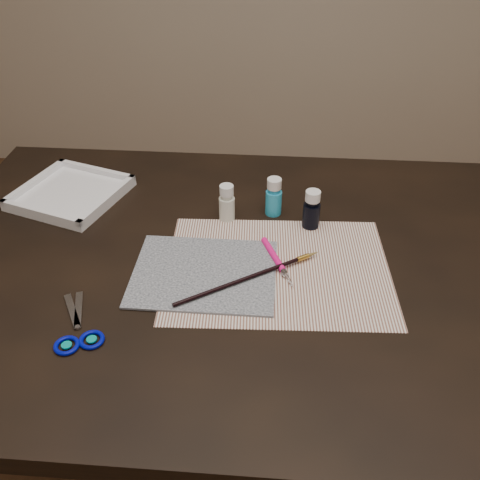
# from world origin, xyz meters

# --- Properties ---
(ground) EXTENTS (3.50, 3.50, 0.02)m
(ground) POSITION_xyz_m (0.00, 0.00, -0.01)
(ground) COLOR #422614
(ground) RESTS_ON ground
(table) EXTENTS (1.30, 0.90, 0.75)m
(table) POSITION_xyz_m (0.00, 0.00, 0.38)
(table) COLOR black
(table) RESTS_ON ground
(paper) EXTENTS (0.45, 0.35, 0.00)m
(paper) POSITION_xyz_m (0.08, -0.02, 0.75)
(paper) COLOR white
(paper) RESTS_ON table
(canvas) EXTENTS (0.27, 0.22, 0.00)m
(canvas) POSITION_xyz_m (-0.06, -0.05, 0.75)
(canvas) COLOR black
(canvas) RESTS_ON paper
(paint_bottle_white) EXTENTS (0.04, 0.04, 0.08)m
(paint_bottle_white) POSITION_xyz_m (-0.04, 0.14, 0.79)
(paint_bottle_white) COLOR silver
(paint_bottle_white) RESTS_ON table
(paint_bottle_cyan) EXTENTS (0.04, 0.04, 0.09)m
(paint_bottle_cyan) POSITION_xyz_m (0.06, 0.17, 0.79)
(paint_bottle_cyan) COLOR #25A1D1
(paint_bottle_cyan) RESTS_ON table
(paint_bottle_navy) EXTENTS (0.05, 0.05, 0.09)m
(paint_bottle_navy) POSITION_xyz_m (0.14, 0.13, 0.79)
(paint_bottle_navy) COLOR black
(paint_bottle_navy) RESTS_ON table
(paintbrush) EXTENTS (0.27, 0.18, 0.01)m
(paintbrush) POSITION_xyz_m (0.02, -0.06, 0.76)
(paintbrush) COLOR black
(paintbrush) RESTS_ON canvas
(craft_knife) EXTENTS (0.07, 0.15, 0.01)m
(craft_knife) POSITION_xyz_m (0.08, -0.01, 0.76)
(craft_knife) COLOR #FC1482
(craft_knife) RESTS_ON paper
(scissors) EXTENTS (0.16, 0.19, 0.01)m
(scissors) POSITION_xyz_m (-0.27, -0.20, 0.75)
(scissors) COLOR silver
(scissors) RESTS_ON table
(palette_tray) EXTENTS (0.28, 0.28, 0.03)m
(palette_tray) POSITION_xyz_m (-0.41, 0.20, 0.76)
(palette_tray) COLOR white
(palette_tray) RESTS_ON table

